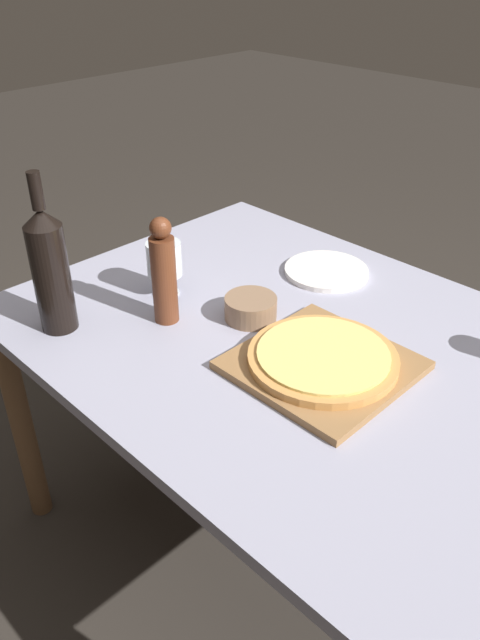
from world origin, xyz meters
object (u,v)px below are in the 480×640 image
Objects in this scene: pepper_mill at (164,273)px; wine_bottle at (50,269)px; small_bowl at (251,308)px; wine_glass at (164,260)px; pizza at (323,357)px.

wine_bottle is at bearing 142.63° from pepper_mill.
pepper_mill is 0.22m from small_bowl.
pepper_mill is 0.13m from wine_glass.
wine_bottle reaches higher than pizza.
wine_glass is 1.13× the size of small_bowl.
pepper_mill is at bearing -37.37° from wine_bottle.
pepper_mill reaches higher than small_bowl.
pepper_mill is at bearing -128.53° from wine_glass.
pepper_mill is at bearing 105.91° from pizza.
wine_bottle is 0.29m from wine_glass.
wine_glass is at bearing 51.47° from pepper_mill.
wine_glass is (0.08, 0.10, -0.03)m from pepper_mill.
wine_bottle is at bearing 119.85° from pizza.
pizza is at bearing -86.26° from wine_glass.
wine_bottle is (-0.31, 0.53, 0.12)m from pizza.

